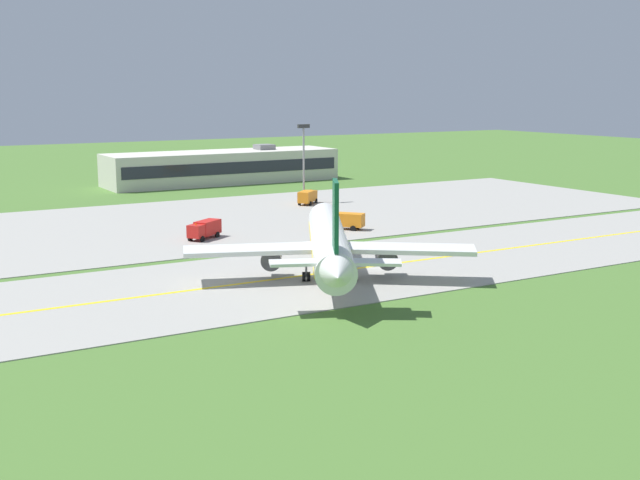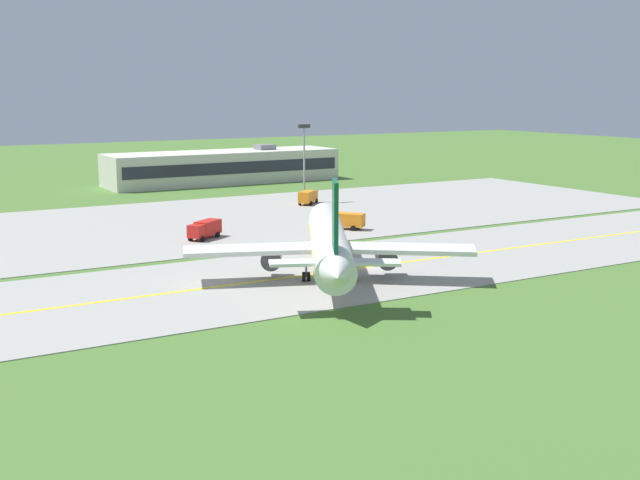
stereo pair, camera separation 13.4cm
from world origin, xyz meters
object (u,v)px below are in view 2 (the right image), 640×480
at_px(service_truck_fuel, 308,196).
at_px(service_truck_catering, 345,220).
at_px(airplane_lead, 329,242).
at_px(service_truck_baggage, 205,229).
at_px(apron_light_mast, 304,153).

xyz_separation_m(service_truck_fuel, service_truck_catering, (-8.73, -26.81, 0.00)).
xyz_separation_m(airplane_lead, service_truck_baggage, (-2.76, 29.79, -2.60)).
bearing_deg(service_truck_baggage, apron_light_mast, 40.22).
height_order(airplane_lead, service_truck_fuel, airplane_lead).
distance_m(airplane_lead, service_truck_baggage, 30.03).
bearing_deg(apron_light_mast, service_truck_fuel, -104.82).
height_order(service_truck_fuel, service_truck_catering, same).
distance_m(service_truck_fuel, apron_light_mast, 8.28).
bearing_deg(airplane_lead, apron_light_mast, 63.29).
bearing_deg(airplane_lead, service_truck_catering, 54.71).
relative_size(airplane_lead, service_truck_catering, 6.13).
bearing_deg(airplane_lead, service_truck_baggage, 95.30).
xyz_separation_m(service_truck_fuel, apron_light_mast, (0.72, 2.71, 7.79)).
bearing_deg(apron_light_mast, airplane_lead, -116.71).
relative_size(service_truck_fuel, apron_light_mast, 0.39).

